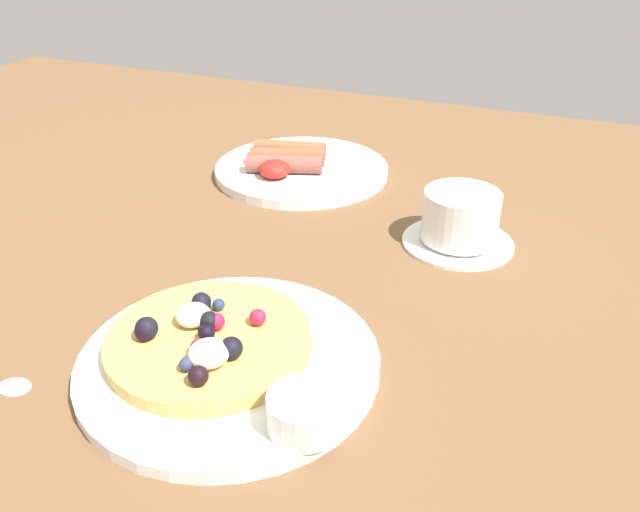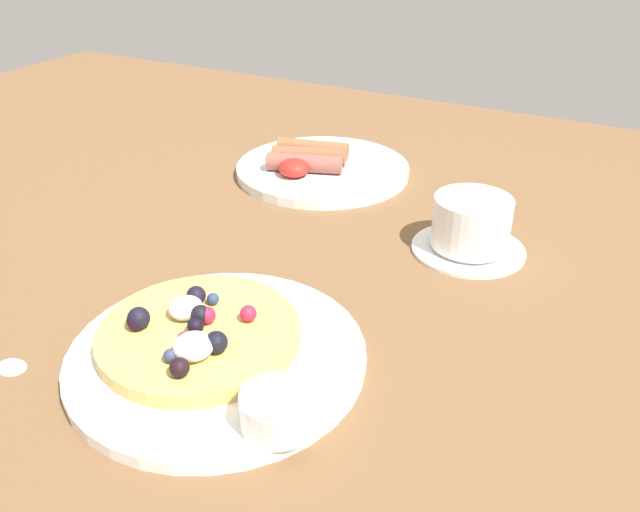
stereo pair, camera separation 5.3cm
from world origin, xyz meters
TOP-DOWN VIEW (x-y plane):
  - ground_plane at (0.00, 0.00)m, footprint 2.01×1.35m
  - pancake_plate at (-0.00, -0.15)m, footprint 0.25×0.25m
  - pancake_with_berries at (-0.02, -0.15)m, footprint 0.17×0.17m
  - syrup_ramekin at (0.09, -0.20)m, footprint 0.05×0.05m
  - breakfast_plate at (-0.12, 0.26)m, footprint 0.24×0.24m
  - fried_breakfast at (-0.14, 0.25)m, footprint 0.12×0.14m
  - coffee_saucer at (0.13, 0.14)m, footprint 0.12×0.12m
  - coffee_cup at (0.13, 0.14)m, footprint 0.08×0.11m

SIDE VIEW (x-z plane):
  - ground_plane at x=0.00m, z-range -0.03..0.00m
  - coffee_saucer at x=0.13m, z-range 0.00..0.01m
  - pancake_plate at x=0.00m, z-range 0.00..0.01m
  - breakfast_plate at x=-0.12m, z-range 0.00..0.01m
  - pancake_with_berries at x=-0.02m, z-range 0.00..0.04m
  - fried_breakfast at x=-0.14m, z-range 0.01..0.04m
  - syrup_ramekin at x=0.09m, z-range 0.01..0.04m
  - coffee_cup at x=0.13m, z-range 0.01..0.06m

